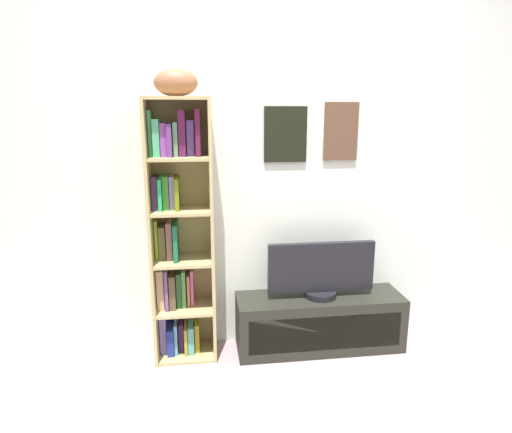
% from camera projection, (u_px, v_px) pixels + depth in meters
% --- Properties ---
extents(back_wall, '(4.80, 0.08, 2.36)m').
position_uv_depth(back_wall, '(265.00, 177.00, 2.95)').
color(back_wall, silver).
rests_on(back_wall, ground).
extents(bookshelf, '(0.40, 0.29, 1.70)m').
position_uv_depth(bookshelf, '(178.00, 235.00, 2.82)').
color(bookshelf, tan).
rests_on(bookshelf, ground).
extents(football, '(0.27, 0.18, 0.16)m').
position_uv_depth(football, '(176.00, 83.00, 2.57)').
color(football, '#925B3D').
rests_on(football, bookshelf).
extents(tv_stand, '(1.15, 0.34, 0.38)m').
position_uv_depth(tv_stand, '(319.00, 322.00, 3.04)').
color(tv_stand, black).
rests_on(tv_stand, ground).
extents(television, '(0.73, 0.22, 0.38)m').
position_uv_depth(television, '(321.00, 270.00, 2.95)').
color(television, black).
rests_on(television, tv_stand).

